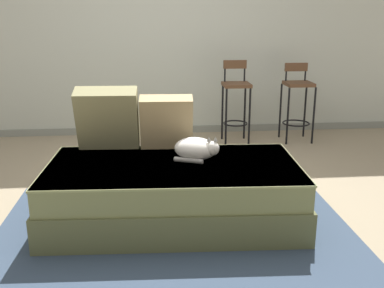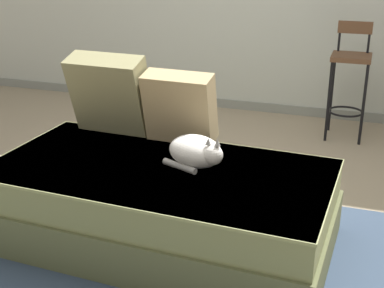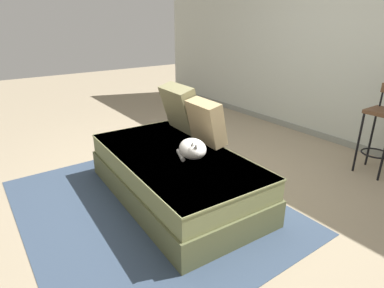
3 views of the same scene
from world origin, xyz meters
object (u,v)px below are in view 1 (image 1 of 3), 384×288
object	(u,v)px
couch	(173,192)
throw_pillow_corner	(108,118)
cat	(197,149)
bar_stool_by_doorway	(297,97)
throw_pillow_middle	(166,122)
bar_stool_near_window	(236,96)

from	to	relation	value
couch	throw_pillow_corner	size ratio (longest dim) A/B	3.72
couch	cat	size ratio (longest dim) A/B	4.98
throw_pillow_corner	bar_stool_by_doorway	size ratio (longest dim) A/B	0.55
throw_pillow_middle	bar_stool_near_window	xyz separation A→B (m)	(0.89, 1.71, -0.11)
couch	cat	world-z (taller)	cat
cat	bar_stool_near_window	bearing A→B (deg)	71.47
throw_pillow_corner	bar_stool_by_doorway	world-z (taller)	throw_pillow_corner
couch	cat	bearing A→B (deg)	24.14
bar_stool_by_doorway	throw_pillow_middle	bearing A→B (deg)	-133.99
throw_pillow_corner	cat	world-z (taller)	throw_pillow_corner
throw_pillow_corner	bar_stool_near_window	distance (m)	2.18
couch	throw_pillow_middle	xyz separation A→B (m)	(-0.03, 0.40, 0.45)
throw_pillow_middle	bar_stool_near_window	distance (m)	1.93
throw_pillow_corner	throw_pillow_middle	distance (m)	0.47
bar_stool_near_window	couch	bearing A→B (deg)	-112.25
couch	throw_pillow_middle	size ratio (longest dim) A/B	4.33
throw_pillow_corner	throw_pillow_middle	world-z (taller)	throw_pillow_corner
throw_pillow_middle	couch	bearing A→B (deg)	-85.68
throw_pillow_corner	cat	xyz separation A→B (m)	(0.68, -0.34, -0.17)
bar_stool_by_doorway	bar_stool_near_window	bearing A→B (deg)	179.91
throw_pillow_corner	cat	size ratio (longest dim) A/B	1.34
bar_stool_near_window	bar_stool_by_doorway	xyz separation A→B (m)	(0.76, -0.00, -0.02)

